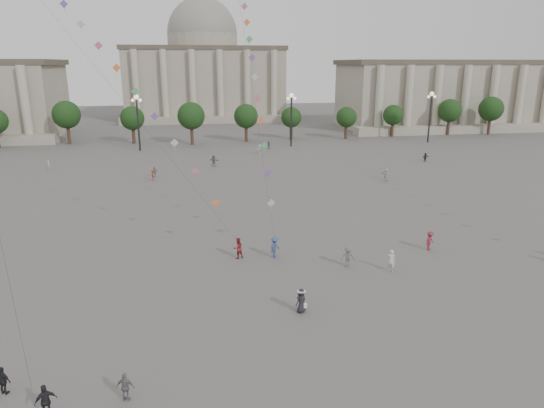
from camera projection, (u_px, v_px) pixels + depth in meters
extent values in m
plane|color=#4E4C4A|center=(288.00, 333.00, 30.42)|extent=(360.00, 360.00, 0.00)
cube|color=gray|center=(490.00, 96.00, 130.32)|extent=(80.00, 22.00, 16.00)
cube|color=#4E4539|center=(494.00, 62.00, 127.92)|extent=(81.60, 22.44, 1.20)
cube|color=gray|center=(518.00, 128.00, 119.96)|extent=(84.00, 4.00, 2.00)
cube|color=gray|center=(204.00, 85.00, 150.67)|extent=(46.00, 30.00, 20.00)
cube|color=#4E4539|center=(203.00, 49.00, 147.72)|extent=(46.92, 30.60, 1.20)
cube|color=gray|center=(208.00, 120.00, 137.09)|extent=(48.30, 4.00, 2.00)
cylinder|color=gray|center=(203.00, 42.00, 147.19)|extent=(21.00, 21.00, 5.00)
sphere|color=gray|center=(202.00, 34.00, 146.49)|extent=(21.00, 21.00, 21.00)
cylinder|color=#3B291D|center=(4.00, 139.00, 96.91)|extent=(0.70, 0.70, 3.52)
sphere|color=black|center=(2.00, 120.00, 95.88)|extent=(5.12, 5.12, 5.12)
cylinder|color=#3B291D|center=(68.00, 137.00, 98.86)|extent=(0.70, 0.70, 3.52)
sphere|color=black|center=(65.00, 119.00, 97.84)|extent=(5.12, 5.12, 5.12)
cylinder|color=#3B291D|center=(128.00, 136.00, 100.82)|extent=(0.70, 0.70, 3.52)
sphere|color=black|center=(127.00, 118.00, 99.79)|extent=(5.12, 5.12, 5.12)
cylinder|color=#3B291D|center=(187.00, 135.00, 102.77)|extent=(0.70, 0.70, 3.52)
sphere|color=black|center=(186.00, 117.00, 101.75)|extent=(5.12, 5.12, 5.12)
cylinder|color=#3B291D|center=(243.00, 133.00, 104.73)|extent=(0.70, 0.70, 3.52)
sphere|color=black|center=(242.00, 116.00, 103.70)|extent=(5.12, 5.12, 5.12)
cylinder|color=#3B291D|center=(297.00, 132.00, 106.68)|extent=(0.70, 0.70, 3.52)
sphere|color=black|center=(297.00, 115.00, 105.66)|extent=(5.12, 5.12, 5.12)
cylinder|color=#3B291D|center=(349.00, 131.00, 108.64)|extent=(0.70, 0.70, 3.52)
sphere|color=black|center=(350.00, 114.00, 107.61)|extent=(5.12, 5.12, 5.12)
cylinder|color=#3B291D|center=(399.00, 130.00, 110.59)|extent=(0.70, 0.70, 3.52)
sphere|color=black|center=(401.00, 113.00, 109.56)|extent=(5.12, 5.12, 5.12)
cylinder|color=#3B291D|center=(448.00, 129.00, 112.54)|extent=(0.70, 0.70, 3.52)
sphere|color=black|center=(450.00, 112.00, 111.52)|extent=(5.12, 5.12, 5.12)
cylinder|color=#3B291D|center=(495.00, 127.00, 114.50)|extent=(0.70, 0.70, 3.52)
sphere|color=black|center=(497.00, 112.00, 113.47)|extent=(5.12, 5.12, 5.12)
cylinder|color=#262628|center=(138.00, 125.00, 92.83)|extent=(0.36, 0.36, 10.00)
sphere|color=#FFE5B2|center=(136.00, 97.00, 91.38)|extent=(0.90, 0.90, 0.90)
sphere|color=#FFE5B2|center=(133.00, 100.00, 91.44)|extent=(0.60, 0.60, 0.60)
sphere|color=#FFE5B2|center=(140.00, 100.00, 91.66)|extent=(0.60, 0.60, 0.60)
cylinder|color=#262628|center=(291.00, 122.00, 97.72)|extent=(0.36, 0.36, 10.00)
sphere|color=#FFE5B2|center=(292.00, 95.00, 96.27)|extent=(0.90, 0.90, 0.90)
sphere|color=#FFE5B2|center=(288.00, 98.00, 96.32)|extent=(0.60, 0.60, 0.60)
sphere|color=#FFE5B2|center=(295.00, 98.00, 96.55)|extent=(0.60, 0.60, 0.60)
cylinder|color=#262628|center=(430.00, 119.00, 102.60)|extent=(0.36, 0.36, 10.00)
sphere|color=#FFE5B2|center=(432.00, 94.00, 101.16)|extent=(0.90, 0.90, 0.90)
sphere|color=#FFE5B2|center=(429.00, 97.00, 101.21)|extent=(0.60, 0.60, 0.60)
sphere|color=#FFE5B2|center=(435.00, 97.00, 101.44)|extent=(0.60, 0.60, 0.60)
imported|color=#355A78|center=(269.00, 145.00, 95.89)|extent=(0.97, 0.74, 1.53)
imported|color=white|center=(260.00, 149.00, 90.01)|extent=(1.37, 1.82, 1.91)
imported|color=#58585D|center=(348.00, 257.00, 40.10)|extent=(1.22, 0.81, 1.75)
imported|color=silver|center=(386.00, 174.00, 69.92)|extent=(1.59, 1.40, 1.74)
imported|color=maroon|center=(430.00, 241.00, 43.69)|extent=(1.31, 1.18, 1.77)
imported|color=black|center=(425.00, 157.00, 83.44)|extent=(1.49, 0.83, 1.53)
imported|color=#B7B8B3|center=(49.00, 165.00, 76.81)|extent=(0.39, 0.58, 1.56)
imported|color=slate|center=(214.00, 161.00, 79.44)|extent=(1.74, 1.39, 1.85)
imported|color=silver|center=(391.00, 261.00, 39.21)|extent=(0.80, 0.76, 1.84)
imported|color=slate|center=(155.00, 172.00, 71.99)|extent=(0.96, 0.47, 1.58)
imported|color=#9F332B|center=(153.00, 175.00, 69.82)|extent=(0.89, 1.18, 1.61)
imported|color=black|center=(3.00, 381.00, 24.58)|extent=(0.98, 0.74, 1.55)
imported|color=slate|center=(126.00, 387.00, 24.10)|extent=(0.98, 0.61, 1.56)
imported|color=black|center=(46.00, 401.00, 22.96)|extent=(1.10, 0.80, 1.73)
imported|color=maroon|center=(238.00, 248.00, 41.88)|extent=(1.11, 1.01, 1.85)
imported|color=#364A7A|center=(275.00, 247.00, 41.94)|extent=(1.36, 1.38, 1.91)
imported|color=black|center=(301.00, 301.00, 32.72)|extent=(0.99, 0.91, 1.70)
cone|color=white|center=(301.00, 290.00, 32.51)|extent=(0.52, 0.52, 0.14)
cylinder|color=white|center=(301.00, 291.00, 32.52)|extent=(0.60, 0.60, 0.02)
cube|color=white|center=(305.00, 305.00, 32.70)|extent=(0.22, 0.10, 0.35)
cube|color=orange|center=(216.00, 203.00, 42.04)|extent=(0.76, 0.25, 0.76)
cube|color=#C56878|center=(195.00, 171.00, 42.53)|extent=(0.76, 0.25, 0.76)
cube|color=silver|center=(175.00, 143.00, 43.08)|extent=(0.76, 0.25, 0.76)
cube|color=#7E54A8|center=(155.00, 116.00, 43.66)|extent=(0.76, 0.25, 0.76)
cube|color=#54B66A|center=(135.00, 91.00, 44.26)|extent=(0.76, 0.25, 0.76)
cube|color=orange|center=(117.00, 68.00, 44.88)|extent=(0.76, 0.25, 0.76)
cube|color=#C56878|center=(98.00, 45.00, 45.51)|extent=(0.76, 0.25, 0.76)
cube|color=silver|center=(81.00, 24.00, 46.16)|extent=(0.76, 0.25, 0.76)
cube|color=#7E54A8|center=(64.00, 4.00, 46.82)|extent=(0.76, 0.25, 0.76)
cube|color=silver|center=(271.00, 203.00, 42.67)|extent=(0.76, 0.25, 0.76)
cube|color=#7E54A8|center=(268.00, 173.00, 43.72)|extent=(0.76, 0.25, 0.76)
cube|color=#54B66A|center=(264.00, 145.00, 44.81)|extent=(0.76, 0.25, 0.76)
cube|color=orange|center=(261.00, 121.00, 45.94)|extent=(0.76, 0.25, 0.76)
cube|color=#C56878|center=(258.00, 98.00, 47.08)|extent=(0.76, 0.25, 0.76)
cube|color=silver|center=(255.00, 77.00, 48.25)|extent=(0.76, 0.25, 0.76)
cube|color=#7E54A8|center=(252.00, 58.00, 49.42)|extent=(0.76, 0.25, 0.76)
cube|color=#54B66A|center=(249.00, 39.00, 50.61)|extent=(0.76, 0.25, 0.76)
cube|color=orange|center=(247.00, 22.00, 51.81)|extent=(0.76, 0.25, 0.76)
cube|color=#C56878|center=(244.00, 6.00, 53.01)|extent=(0.76, 0.25, 0.76)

